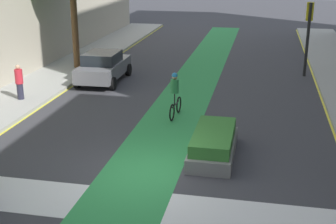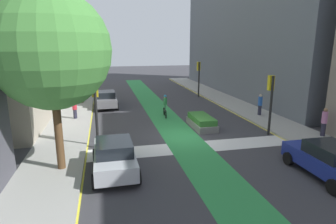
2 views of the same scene
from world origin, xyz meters
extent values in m
plane|color=#38383D|center=(0.00, 0.00, 0.00)|extent=(120.00, 120.00, 0.00)
cube|color=#2D8C47|center=(-0.17, 0.00, 0.00)|extent=(2.40, 60.00, 0.01)
cube|color=silver|center=(0.00, -2.00, 0.00)|extent=(12.00, 1.80, 0.01)
cube|color=#9E9E99|center=(-7.50, 0.00, 0.07)|extent=(3.00, 60.00, 0.15)
cube|color=yellow|center=(-6.00, 0.00, 0.01)|extent=(0.16, 60.00, 0.01)
cube|color=#9E9E99|center=(7.50, 0.00, 0.07)|extent=(3.00, 60.00, 0.15)
cube|color=yellow|center=(6.00, 0.00, 0.01)|extent=(0.16, 60.00, 0.01)
cube|color=slate|center=(13.50, 14.18, 10.49)|extent=(9.00, 28.37, 20.99)
cylinder|color=black|center=(5.56, -0.90, 1.94)|extent=(0.16, 0.16, 3.89)
cube|color=gold|center=(5.56, -0.70, 3.41)|extent=(0.35, 0.28, 0.95)
sphere|color=#3F0A0A|center=(5.56, -0.56, 3.71)|extent=(0.20, 0.20, 0.20)
sphere|color=yellow|center=(5.56, -0.56, 3.41)|extent=(0.20, 0.20, 0.20)
sphere|color=#0C3814|center=(5.56, -0.56, 3.11)|extent=(0.20, 0.20, 0.20)
cylinder|color=black|center=(-5.35, -0.88, 1.95)|extent=(0.16, 0.16, 3.90)
cube|color=gold|center=(-5.35, -0.68, 3.43)|extent=(0.35, 0.28, 0.95)
sphere|color=#3F0A0A|center=(-5.35, -0.54, 3.73)|extent=(0.20, 0.20, 0.20)
sphere|color=yellow|center=(-5.35, -0.54, 3.43)|extent=(0.20, 0.20, 0.20)
sphere|color=#0C3814|center=(-5.35, -0.54, 3.13)|extent=(0.20, 0.20, 0.20)
cylinder|color=black|center=(5.48, 13.19, 1.94)|extent=(0.16, 0.16, 3.89)
cube|color=gold|center=(5.48, 13.39, 3.41)|extent=(0.35, 0.28, 0.95)
sphere|color=#3F0A0A|center=(5.48, 13.53, 3.71)|extent=(0.20, 0.20, 0.20)
sphere|color=yellow|center=(5.48, 13.53, 3.41)|extent=(0.20, 0.20, 0.20)
sphere|color=#0C3814|center=(5.48, 13.53, 3.11)|extent=(0.20, 0.20, 0.20)
cube|color=slate|center=(-4.72, 9.92, 0.67)|extent=(1.90, 4.24, 0.70)
cube|color=black|center=(-4.72, 9.72, 1.29)|extent=(1.65, 2.04, 0.55)
cylinder|color=black|center=(-5.66, 11.36, 0.32)|extent=(0.24, 0.65, 0.64)
cylinder|color=black|center=(-3.86, 11.41, 0.32)|extent=(0.24, 0.65, 0.64)
cylinder|color=black|center=(-5.59, 8.43, 0.32)|extent=(0.24, 0.65, 0.64)
cylinder|color=black|center=(-3.79, 8.47, 0.32)|extent=(0.24, 0.65, 0.64)
cube|color=navy|center=(4.76, -6.85, 0.67)|extent=(1.85, 4.22, 0.70)
cube|color=black|center=(4.76, -7.05, 1.29)|extent=(1.62, 2.02, 0.55)
cylinder|color=black|center=(3.88, -5.37, 0.32)|extent=(0.23, 0.64, 0.64)
cylinder|color=black|center=(5.68, -5.39, 0.32)|extent=(0.23, 0.64, 0.64)
cylinder|color=black|center=(3.84, -8.31, 0.32)|extent=(0.23, 0.64, 0.64)
cube|color=#B2B7BF|center=(-4.54, -4.26, 0.67)|extent=(1.85, 4.22, 0.70)
cube|color=black|center=(-4.54, -4.46, 1.29)|extent=(1.63, 2.02, 0.55)
cylinder|color=black|center=(-5.46, -2.80, 0.32)|extent=(0.23, 0.64, 0.64)
cylinder|color=black|center=(-3.66, -2.77, 0.32)|extent=(0.23, 0.64, 0.64)
cylinder|color=black|center=(-5.42, -5.74, 0.32)|extent=(0.23, 0.64, 0.64)
cylinder|color=black|center=(-3.62, -5.71, 0.32)|extent=(0.23, 0.64, 0.64)
torus|color=black|center=(-0.05, 5.78, 0.34)|extent=(0.11, 0.68, 0.68)
torus|color=black|center=(-0.13, 4.74, 0.34)|extent=(0.11, 0.68, 0.68)
cylinder|color=black|center=(-0.09, 5.26, 0.52)|extent=(0.13, 0.95, 0.06)
cylinder|color=black|center=(-0.11, 5.11, 0.79)|extent=(0.05, 0.05, 0.50)
cylinder|color=#338C4C|center=(-0.11, 5.11, 1.31)|extent=(0.32, 0.32, 0.55)
sphere|color=tan|center=(-0.11, 5.11, 1.70)|extent=(0.22, 0.22, 0.22)
sphere|color=#268CCC|center=(-0.11, 5.11, 1.74)|extent=(0.23, 0.23, 0.23)
cylinder|color=#262638|center=(7.49, 3.60, 0.55)|extent=(0.28, 0.28, 0.80)
cylinder|color=#2659B2|center=(7.49, 3.60, 1.30)|extent=(0.34, 0.34, 0.71)
sphere|color=beige|center=(7.49, 3.60, 1.77)|extent=(0.23, 0.23, 0.23)
cylinder|color=#262638|center=(-7.17, 5.76, 0.51)|extent=(0.28, 0.28, 0.71)
cylinder|color=red|center=(-7.17, 5.76, 1.18)|extent=(0.34, 0.34, 0.63)
sphere|color=tan|center=(-7.17, 5.76, 1.60)|extent=(0.21, 0.21, 0.21)
cylinder|color=#262638|center=(8.55, -2.22, 0.56)|extent=(0.28, 0.28, 0.83)
cylinder|color=#BF72A5|center=(8.55, -2.22, 1.35)|extent=(0.34, 0.34, 0.74)
sphere|color=#8C6647|center=(8.55, -2.22, 1.84)|extent=(0.24, 0.24, 0.24)
cylinder|color=brown|center=(-6.98, -3.64, 1.97)|extent=(0.36, 0.36, 3.63)
sphere|color=#478C3D|center=(-6.98, -3.64, 5.59)|extent=(5.16, 5.16, 5.16)
cylinder|color=brown|center=(-7.09, 12.12, 2.39)|extent=(0.36, 0.36, 4.48)
sphere|color=#387F33|center=(-7.09, 12.12, 6.26)|extent=(4.64, 4.64, 4.64)
cube|color=slate|center=(1.83, 1.71, 0.23)|extent=(1.37, 3.22, 0.45)
cube|color=#33722D|center=(1.83, 1.71, 0.65)|extent=(1.23, 2.90, 0.40)
camera|label=1|loc=(3.21, -12.32, 6.23)|focal=49.97mm
camera|label=2|loc=(-4.82, -16.85, 5.85)|focal=30.40mm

